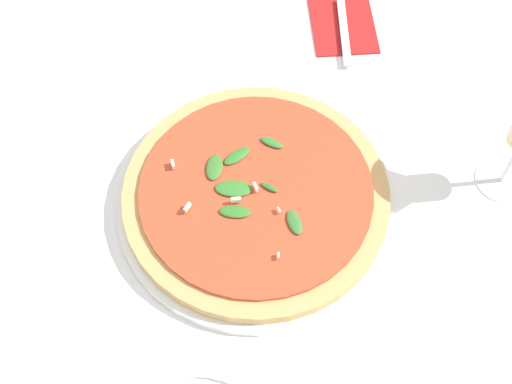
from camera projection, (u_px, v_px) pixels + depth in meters
The scene contains 4 objects.
ground_plane at pixel (256, 178), 0.96m from camera, with size 6.00×6.00×0.00m, color white.
pizza_arugula_main at pixel (256, 197), 0.93m from camera, with size 0.37×0.37×0.05m.
napkin at pixel (342, 18), 1.11m from camera, with size 0.17×0.13×0.01m.
fork at pixel (342, 12), 1.11m from camera, with size 0.22×0.06×0.00m.
Camera 1 is at (-0.50, -0.08, 0.82)m, focal length 50.00 mm.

